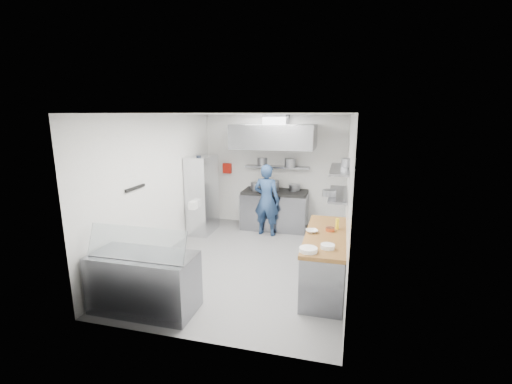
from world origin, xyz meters
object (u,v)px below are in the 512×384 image
(gas_range, at_px, (275,211))
(display_case, at_px, (144,282))
(chef, at_px, (267,200))
(wire_rack, at_px, (202,195))

(gas_range, relative_size, display_case, 1.07)
(gas_range, height_order, chef, chef)
(chef, xyz_separation_m, display_case, (-1.00, -3.58, -0.42))
(chef, distance_m, display_case, 3.74)
(chef, bearing_deg, wire_rack, 14.37)
(gas_range, distance_m, display_case, 4.25)
(chef, height_order, wire_rack, wire_rack)
(chef, bearing_deg, gas_range, -92.62)
(wire_rack, bearing_deg, display_case, -81.17)
(gas_range, distance_m, wire_rack, 1.83)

